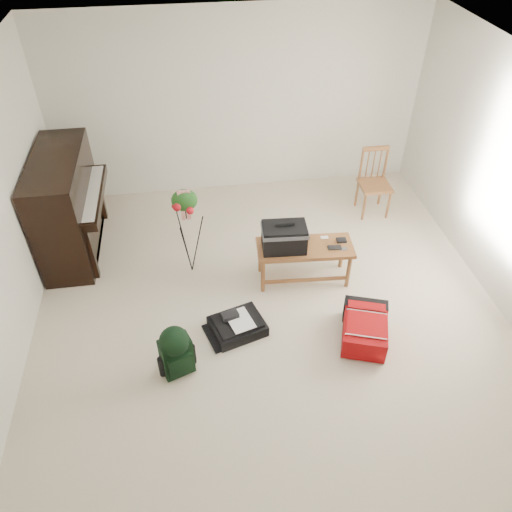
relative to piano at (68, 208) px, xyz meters
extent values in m
cube|color=beige|center=(2.19, -1.60, -0.60)|extent=(5.00, 5.50, 0.01)
cube|color=white|center=(2.19, -1.60, 1.90)|extent=(5.00, 5.50, 0.01)
cube|color=silver|center=(2.19, 1.15, 0.65)|extent=(5.00, 0.04, 2.50)
cube|color=black|center=(-0.01, 0.00, 0.03)|extent=(0.55, 1.50, 1.25)
cube|color=black|center=(0.29, 0.00, 0.13)|extent=(0.28, 1.30, 0.10)
cube|color=white|center=(0.29, 0.00, 0.18)|extent=(0.22, 1.20, 0.02)
cube|color=black|center=(0.04, 0.00, -0.55)|extent=(0.45, 1.30, 0.10)
cube|color=#9C5C33|center=(2.66, -1.00, -0.14)|extent=(1.10, 0.50, 0.04)
cylinder|color=#9C5C33|center=(2.18, -1.17, -0.38)|extent=(0.05, 0.05, 0.44)
cylinder|color=#9C5C33|center=(2.18, -0.83, -0.38)|extent=(0.05, 0.05, 0.44)
cylinder|color=#9C5C33|center=(3.15, -1.17, -0.38)|extent=(0.05, 0.05, 0.44)
cylinder|color=#9C5C33|center=(3.15, -0.83, -0.38)|extent=(0.05, 0.05, 0.44)
cube|color=#9C5C33|center=(3.89, 0.19, -0.18)|extent=(0.40, 0.40, 0.04)
cylinder|color=#9C5C33|center=(3.72, 0.03, -0.40)|extent=(0.03, 0.03, 0.40)
cylinder|color=#9C5C33|center=(3.72, 0.36, -0.40)|extent=(0.03, 0.03, 0.40)
cylinder|color=#9C5C33|center=(4.06, 0.03, -0.40)|extent=(0.03, 0.03, 0.40)
cylinder|color=#9C5C33|center=(4.06, 0.36, -0.40)|extent=(0.03, 0.03, 0.40)
cube|color=#9C5C33|center=(3.89, 0.36, 0.28)|extent=(0.36, 0.04, 0.06)
cylinder|color=#9C5C33|center=(3.72, 0.36, 0.05)|extent=(0.03, 0.03, 0.49)
cylinder|color=#9C5C33|center=(4.06, 0.36, 0.05)|extent=(0.03, 0.03, 0.49)
cube|color=#AE0A07|center=(3.08, -1.98, -0.46)|extent=(0.61, 0.74, 0.25)
cube|color=black|center=(3.08, -1.74, -0.46)|extent=(0.47, 0.28, 0.26)
cube|color=#AE0A07|center=(3.08, -2.03, -0.33)|extent=(0.48, 0.47, 0.02)
cube|color=silver|center=(3.08, -2.21, -0.32)|extent=(0.38, 0.14, 0.01)
cube|color=black|center=(1.81, -1.69, -0.54)|extent=(0.63, 0.56, 0.13)
cube|color=black|center=(1.81, -1.69, -0.46)|extent=(0.55, 0.48, 0.03)
cube|color=white|center=(1.83, -1.71, -0.43)|extent=(0.32, 0.37, 0.01)
cube|color=black|center=(1.76, -1.62, -0.40)|extent=(0.19, 0.15, 0.05)
cube|color=black|center=(1.18, -2.11, -0.38)|extent=(0.33, 0.26, 0.44)
cube|color=black|center=(1.18, -2.22, -0.41)|extent=(0.24, 0.12, 0.25)
sphere|color=black|center=(1.18, -2.11, -0.16)|extent=(0.28, 0.28, 0.28)
cube|color=black|center=(1.11, -2.01, -0.39)|extent=(0.05, 0.04, 0.39)
cube|color=black|center=(1.25, -2.01, -0.39)|extent=(0.05, 0.04, 0.39)
cylinder|color=black|center=(1.39, -0.66, 0.31)|extent=(0.01, 0.01, 0.30)
ellipsoid|color=#1E5119|center=(1.39, -0.66, 0.40)|extent=(0.28, 0.20, 0.26)
cube|color=red|center=(1.39, -0.68, 0.49)|extent=(0.14, 0.05, 0.08)
camera|label=1|loc=(1.48, -5.17, 3.39)|focal=35.00mm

